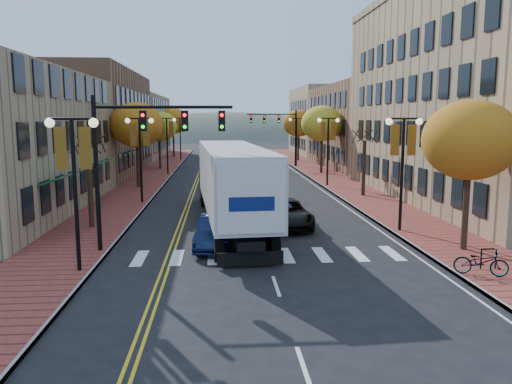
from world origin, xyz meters
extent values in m
plane|color=black|center=(0.00, 0.00, 0.00)|extent=(200.00, 200.00, 0.00)
cube|color=brown|center=(-9.00, 32.50, 0.07)|extent=(4.00, 85.00, 0.15)
cube|color=brown|center=(9.00, 32.50, 0.07)|extent=(4.00, 85.00, 0.15)
cube|color=brown|center=(-17.00, 36.00, 5.50)|extent=(12.00, 24.00, 11.00)
cube|color=#9E8966|center=(-17.00, 61.00, 4.75)|extent=(12.00, 26.00, 9.50)
cube|color=#997F5B|center=(18.50, 16.00, 7.50)|extent=(15.00, 28.00, 15.00)
cube|color=brown|center=(18.50, 42.00, 5.00)|extent=(15.00, 24.00, 10.00)
cube|color=#9E8966|center=(18.50, 64.00, 5.50)|extent=(15.00, 20.00, 11.00)
cylinder|color=#382619|center=(-9.00, 8.00, 2.25)|extent=(0.28, 0.28, 4.20)
cylinder|color=#382619|center=(-9.00, 24.00, 2.60)|extent=(0.28, 0.28, 4.90)
ellipsoid|color=orange|center=(-9.00, 24.00, 5.46)|extent=(4.48, 4.48, 3.81)
cylinder|color=#382619|center=(-9.00, 40.00, 2.42)|extent=(0.28, 0.28, 4.55)
ellipsoid|color=gold|center=(-9.00, 40.00, 5.07)|extent=(4.16, 4.16, 3.54)
cylinder|color=#382619|center=(-9.00, 58.00, 2.67)|extent=(0.28, 0.28, 5.04)
ellipsoid|color=orange|center=(-9.00, 58.00, 5.62)|extent=(4.61, 4.61, 3.92)
cylinder|color=#382619|center=(9.00, 2.00, 2.42)|extent=(0.28, 0.28, 4.55)
ellipsoid|color=orange|center=(9.00, 2.00, 5.07)|extent=(4.16, 4.16, 3.54)
cylinder|color=#382619|center=(9.00, 18.00, 2.25)|extent=(0.28, 0.28, 4.20)
cylinder|color=#382619|center=(9.00, 34.00, 2.60)|extent=(0.28, 0.28, 4.90)
ellipsoid|color=gold|center=(9.00, 34.00, 5.46)|extent=(4.48, 4.48, 3.81)
cylinder|color=#382619|center=(9.00, 50.00, 2.53)|extent=(0.28, 0.28, 4.76)
ellipsoid|color=orange|center=(9.00, 50.00, 5.30)|extent=(4.35, 4.35, 3.70)
cylinder|color=black|center=(-7.50, 0.00, 3.00)|extent=(0.16, 0.16, 6.00)
cylinder|color=black|center=(-7.50, 0.00, 6.00)|extent=(1.60, 0.10, 0.10)
sphere|color=#FFF2CC|center=(-8.30, 0.00, 5.85)|extent=(0.36, 0.36, 0.36)
sphere|color=#FFF2CC|center=(-6.70, 0.00, 5.85)|extent=(0.36, 0.36, 0.36)
cube|color=orange|center=(-7.95, 0.00, 4.90)|extent=(0.45, 0.03, 1.60)
cube|color=orange|center=(-7.05, 0.00, 4.90)|extent=(0.45, 0.03, 1.60)
cylinder|color=black|center=(-7.50, 16.00, 3.00)|extent=(0.16, 0.16, 6.00)
cylinder|color=black|center=(-7.50, 16.00, 6.00)|extent=(1.60, 0.10, 0.10)
sphere|color=#FFF2CC|center=(-8.30, 16.00, 5.85)|extent=(0.36, 0.36, 0.36)
sphere|color=#FFF2CC|center=(-6.70, 16.00, 5.85)|extent=(0.36, 0.36, 0.36)
cube|color=orange|center=(-7.95, 16.00, 4.90)|extent=(0.45, 0.03, 1.60)
cube|color=orange|center=(-7.05, 16.00, 4.90)|extent=(0.45, 0.03, 1.60)
cylinder|color=black|center=(-7.50, 34.00, 3.00)|extent=(0.16, 0.16, 6.00)
cylinder|color=black|center=(-7.50, 34.00, 6.00)|extent=(1.60, 0.10, 0.10)
sphere|color=#FFF2CC|center=(-8.30, 34.00, 5.85)|extent=(0.36, 0.36, 0.36)
sphere|color=#FFF2CC|center=(-6.70, 34.00, 5.85)|extent=(0.36, 0.36, 0.36)
cube|color=orange|center=(-7.95, 34.00, 4.90)|extent=(0.45, 0.03, 1.60)
cube|color=orange|center=(-7.05, 34.00, 4.90)|extent=(0.45, 0.03, 1.60)
cylinder|color=black|center=(-7.50, 52.00, 3.00)|extent=(0.16, 0.16, 6.00)
cylinder|color=black|center=(-7.50, 52.00, 6.00)|extent=(1.60, 0.10, 0.10)
sphere|color=#FFF2CC|center=(-8.30, 52.00, 5.85)|extent=(0.36, 0.36, 0.36)
sphere|color=#FFF2CC|center=(-6.70, 52.00, 5.85)|extent=(0.36, 0.36, 0.36)
cube|color=orange|center=(-7.95, 52.00, 4.90)|extent=(0.45, 0.03, 1.60)
cube|color=orange|center=(-7.05, 52.00, 4.90)|extent=(0.45, 0.03, 1.60)
cylinder|color=black|center=(7.50, 6.00, 3.00)|extent=(0.16, 0.16, 6.00)
cylinder|color=black|center=(7.50, 6.00, 6.00)|extent=(1.60, 0.10, 0.10)
sphere|color=#FFF2CC|center=(6.70, 6.00, 5.85)|extent=(0.36, 0.36, 0.36)
sphere|color=#FFF2CC|center=(8.30, 6.00, 5.85)|extent=(0.36, 0.36, 0.36)
cube|color=orange|center=(7.05, 6.00, 4.90)|extent=(0.45, 0.03, 1.60)
cube|color=orange|center=(7.95, 6.00, 4.90)|extent=(0.45, 0.03, 1.60)
cylinder|color=black|center=(7.50, 24.00, 3.00)|extent=(0.16, 0.16, 6.00)
cylinder|color=black|center=(7.50, 24.00, 6.00)|extent=(1.60, 0.10, 0.10)
sphere|color=#FFF2CC|center=(6.70, 24.00, 5.85)|extent=(0.36, 0.36, 0.36)
sphere|color=#FFF2CC|center=(8.30, 24.00, 5.85)|extent=(0.36, 0.36, 0.36)
cube|color=orange|center=(7.05, 24.00, 4.90)|extent=(0.45, 0.03, 1.60)
cube|color=orange|center=(7.95, 24.00, 4.90)|extent=(0.45, 0.03, 1.60)
cylinder|color=black|center=(7.50, 42.00, 3.00)|extent=(0.16, 0.16, 6.00)
cylinder|color=black|center=(7.50, 42.00, 6.00)|extent=(1.60, 0.10, 0.10)
sphere|color=#FFF2CC|center=(6.70, 42.00, 5.85)|extent=(0.36, 0.36, 0.36)
sphere|color=#FFF2CC|center=(8.30, 42.00, 5.85)|extent=(0.36, 0.36, 0.36)
cube|color=orange|center=(7.05, 42.00, 4.90)|extent=(0.45, 0.03, 1.60)
cube|color=orange|center=(7.95, 42.00, 4.90)|extent=(0.45, 0.03, 1.60)
cylinder|color=black|center=(-7.40, 3.00, 3.50)|extent=(0.20, 0.20, 7.00)
cylinder|color=black|center=(-4.40, 3.00, 6.50)|extent=(6.00, 0.14, 0.14)
cube|color=black|center=(-5.30, 3.00, 5.90)|extent=(0.30, 0.25, 0.90)
sphere|color=#FF0C0C|center=(-5.30, 2.86, 6.15)|extent=(0.16, 0.16, 0.16)
cube|color=black|center=(-3.50, 3.00, 5.90)|extent=(0.30, 0.25, 0.90)
sphere|color=#FF0C0C|center=(-3.50, 2.86, 6.15)|extent=(0.16, 0.16, 0.16)
cube|color=black|center=(-1.88, 3.00, 5.90)|extent=(0.30, 0.25, 0.90)
sphere|color=#FF0C0C|center=(-1.88, 2.86, 6.15)|extent=(0.16, 0.16, 0.16)
cylinder|color=black|center=(7.40, 42.00, 3.50)|extent=(0.20, 0.20, 7.00)
cylinder|color=black|center=(4.40, 42.00, 6.50)|extent=(6.00, 0.14, 0.14)
cube|color=black|center=(5.30, 42.00, 5.90)|extent=(0.30, 0.25, 0.90)
sphere|color=#FF0C0C|center=(5.30, 41.86, 6.15)|extent=(0.16, 0.16, 0.16)
cube|color=black|center=(3.50, 42.00, 5.90)|extent=(0.30, 0.25, 0.90)
sphere|color=#FF0C0C|center=(3.50, 41.86, 6.15)|extent=(0.16, 0.16, 0.16)
cube|color=black|center=(1.88, 42.00, 5.90)|extent=(0.30, 0.25, 0.90)
sphere|color=#FF0C0C|center=(1.88, 41.86, 6.15)|extent=(0.16, 0.16, 0.16)
cube|color=black|center=(-1.32, 7.23, 0.96)|extent=(2.23, 14.73, 0.40)
cube|color=silver|center=(-1.32, 7.23, 2.94)|extent=(4.04, 14.87, 3.16)
cube|color=black|center=(-2.00, 16.24, 1.86)|extent=(3.07, 3.59, 2.83)
cylinder|color=black|center=(-2.06, 1.28, 0.57)|extent=(0.48, 1.16, 1.13)
cylinder|color=black|center=(0.30, 1.46, 0.57)|extent=(0.48, 1.16, 1.13)
cylinder|color=black|center=(-2.16, 2.63, 0.57)|extent=(0.48, 1.16, 1.13)
cylinder|color=black|center=(0.20, 2.81, 0.57)|extent=(0.48, 1.16, 1.13)
cylinder|color=black|center=(-3.08, 14.80, 0.57)|extent=(0.48, 1.16, 1.13)
cylinder|color=black|center=(-0.72, 14.98, 0.57)|extent=(0.48, 1.16, 1.13)
cylinder|color=black|center=(-3.27, 17.28, 0.57)|extent=(0.48, 1.16, 1.13)
cylinder|color=black|center=(-0.91, 17.46, 0.57)|extent=(0.48, 1.16, 1.13)
imported|color=#0E1838|center=(-2.20, 3.67, 0.74)|extent=(2.04, 4.65, 1.49)
imported|color=black|center=(1.66, 7.93, 0.76)|extent=(2.71, 5.53, 1.51)
imported|color=silver|center=(-1.48, 49.96, 0.67)|extent=(1.67, 3.95, 1.33)
imported|color=#96979D|center=(2.89, 57.00, 0.59)|extent=(2.05, 4.22, 1.18)
imported|color=#B3B4BC|center=(2.80, 68.13, 0.81)|extent=(1.93, 4.99, 1.62)
imported|color=gray|center=(7.80, -1.72, 0.66)|extent=(2.04, 1.36, 1.01)
camera|label=1|loc=(-1.99, -19.25, 6.02)|focal=35.00mm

